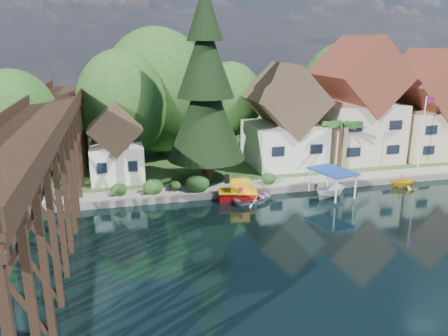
# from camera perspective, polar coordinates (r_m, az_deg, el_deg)

# --- Properties ---
(ground) EXTENTS (140.00, 140.00, 0.00)m
(ground) POSITION_cam_1_polar(r_m,az_deg,el_deg) (33.28, 6.28, -8.19)
(ground) COLOR black
(ground) RESTS_ON ground
(bank) EXTENTS (140.00, 52.00, 0.50)m
(bank) POSITION_cam_1_polar(r_m,az_deg,el_deg) (64.71, -4.04, 4.16)
(bank) COLOR #2B5020
(bank) RESTS_ON ground
(seawall) EXTENTS (60.00, 0.40, 0.62)m
(seawall) POSITION_cam_1_polar(r_m,az_deg,el_deg) (41.46, 7.73, -2.78)
(seawall) COLOR slate
(seawall) RESTS_ON ground
(promenade) EXTENTS (50.00, 2.60, 0.06)m
(promenade) POSITION_cam_1_polar(r_m,az_deg,el_deg) (43.27, 9.58, -1.74)
(promenade) COLOR gray
(promenade) RESTS_ON bank
(trestle_bridge) EXTENTS (4.12, 44.18, 9.30)m
(trestle_bridge) POSITION_cam_1_polar(r_m,az_deg,el_deg) (34.98, -22.12, 1.19)
(trestle_bridge) COLOR black
(trestle_bridge) RESTS_ON ground
(house_left) EXTENTS (7.64, 8.64, 11.02)m
(house_left) POSITION_cam_1_polar(r_m,az_deg,el_deg) (48.55, 7.82, 5.90)
(house_left) COLOR white
(house_left) RESTS_ON bank
(house_center) EXTENTS (8.65, 9.18, 13.89)m
(house_center) POSITION_cam_1_polar(r_m,az_deg,el_deg) (52.74, 16.89, 7.58)
(house_center) COLOR beige
(house_center) RESTS_ON bank
(house_right) EXTENTS (8.15, 8.64, 12.45)m
(house_right) POSITION_cam_1_polar(r_m,az_deg,el_deg) (57.52, 24.90, 6.79)
(house_right) COLOR beige
(house_right) RESTS_ON bank
(shed) EXTENTS (5.09, 5.40, 7.85)m
(shed) POSITION_cam_1_polar(r_m,az_deg,el_deg) (44.00, -13.89, 2.76)
(shed) COLOR white
(shed) RESTS_ON bank
(bg_trees) EXTENTS (49.90, 13.30, 10.57)m
(bg_trees) POSITION_cam_1_polar(r_m,az_deg,el_deg) (51.40, -0.58, 9.04)
(bg_trees) COLOR #382314
(bg_trees) RESTS_ON bank
(shrubs) EXTENTS (15.76, 2.47, 1.70)m
(shrubs) POSITION_cam_1_polar(r_m,az_deg,el_deg) (40.12, -4.40, -1.95)
(shrubs) COLOR #173F16
(shrubs) RESTS_ON bank
(conifer) EXTENTS (7.43, 7.43, 18.30)m
(conifer) POSITION_cam_1_polar(r_m,az_deg,el_deg) (41.31, -2.43, 10.10)
(conifer) COLOR #382314
(conifer) RESTS_ON bank
(palm_tree) EXTENTS (3.99, 3.99, 5.64)m
(palm_tree) POSITION_cam_1_polar(r_m,az_deg,el_deg) (46.37, 15.16, 5.36)
(palm_tree) COLOR #382314
(palm_tree) RESTS_ON bank
(flagpole) EXTENTS (1.21, 0.31, 7.84)m
(flagpole) POSITION_cam_1_polar(r_m,az_deg,el_deg) (50.20, 24.67, 5.10)
(flagpole) COLOR white
(flagpole) RESTS_ON bank
(tugboat) EXTENTS (3.73, 2.63, 2.45)m
(tugboat) POSITION_cam_1_polar(r_m,az_deg,el_deg) (39.00, 1.90, -3.21)
(tugboat) COLOR red
(tugboat) RESTS_ON ground
(boat_white_a) EXTENTS (4.72, 3.89, 0.85)m
(boat_white_a) POSITION_cam_1_polar(r_m,az_deg,el_deg) (38.97, 3.99, -3.75)
(boat_white_a) COLOR silver
(boat_white_a) RESTS_ON ground
(boat_canopy) EXTENTS (3.72, 4.60, 2.58)m
(boat_canopy) POSITION_cam_1_polar(r_m,az_deg,el_deg) (40.76, 13.90, -2.27)
(boat_canopy) COLOR silver
(boat_canopy) RESTS_ON ground
(boat_yellow) EXTENTS (3.10, 2.78, 1.47)m
(boat_yellow) POSITION_cam_1_polar(r_m,az_deg,el_deg) (46.08, 22.39, -1.39)
(boat_yellow) COLOR gold
(boat_yellow) RESTS_ON ground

